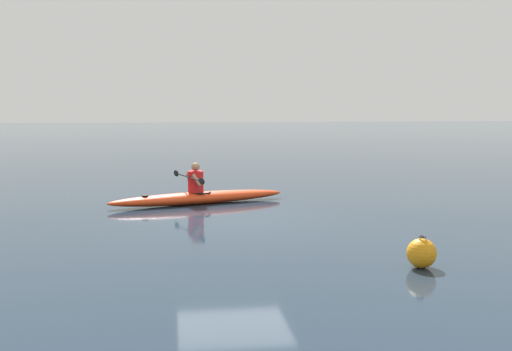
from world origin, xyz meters
name	(u,v)px	position (x,y,z in m)	size (l,w,h in m)	color
ground_plane	(233,219)	(0.00, 0.00, 0.00)	(160.00, 160.00, 0.00)	#1E2D3D
kayak	(199,198)	(0.65, -2.30, 0.16)	(4.69, 2.02, 0.31)	red
kayaker	(195,180)	(0.74, -2.27, 0.63)	(0.76, 2.23, 0.76)	red
mooring_buoy_white_far	(422,253)	(-2.51, 4.52, 0.23)	(0.47, 0.47, 0.51)	orange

